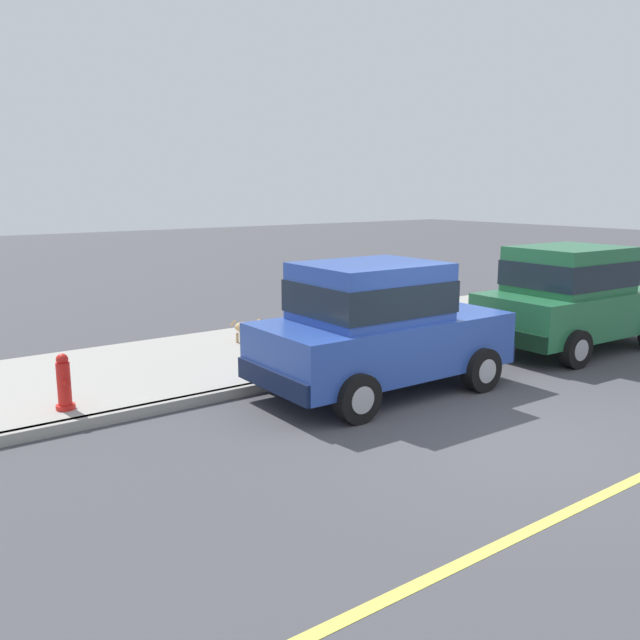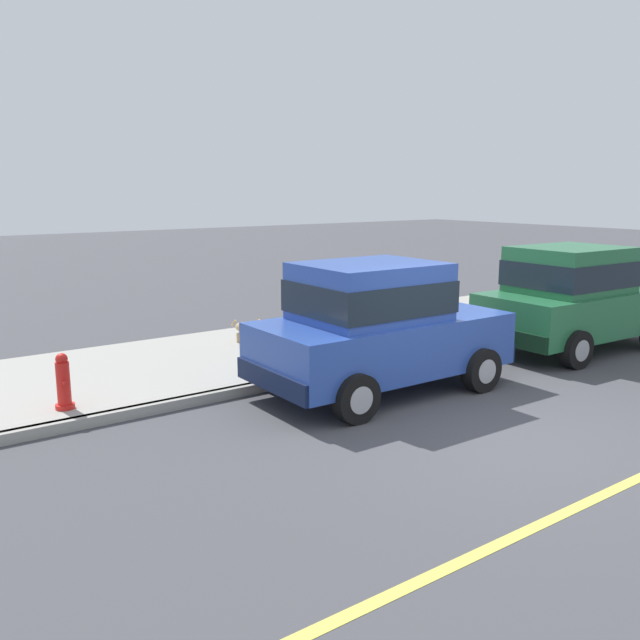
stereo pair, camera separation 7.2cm
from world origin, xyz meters
name	(u,v)px [view 1 (the left image)]	position (x,y,z in m)	size (l,w,h in m)	color
ground_plane	(501,436)	(0.00, 0.00, 0.00)	(80.00, 80.00, 0.00)	#424247
curb	(337,371)	(-3.20, 0.00, 0.07)	(0.16, 64.00, 0.14)	gray
sidewalk	(275,349)	(-5.00, 0.00, 0.07)	(3.60, 64.00, 0.14)	#99968E
lane_centre_line	(630,482)	(1.60, 0.00, 0.00)	(0.12, 57.60, 0.01)	#E0D64C
car_blue_hatchback	(378,325)	(-2.21, -0.03, 0.98)	(2.00, 3.83, 1.88)	#28479E
car_green_hatchback	(572,296)	(-2.07, 4.50, 0.98)	(2.06, 3.86, 1.88)	#23663D
dog_tan	(248,327)	(-5.45, -0.27, 0.43)	(0.70, 0.42, 0.49)	tan
fire_hydrant	(64,384)	(-3.65, -4.01, 0.48)	(0.34, 0.24, 0.72)	red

